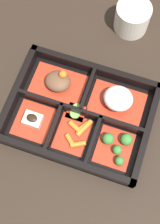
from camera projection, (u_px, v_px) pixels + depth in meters
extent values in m
plane|color=black|center=(80.00, 115.00, 0.75)|extent=(3.00, 3.00, 0.00)
cube|color=black|center=(80.00, 115.00, 0.74)|extent=(0.33, 0.25, 0.01)
cube|color=black|center=(63.00, 160.00, 0.69)|extent=(0.33, 0.01, 0.04)
cube|color=black|center=(95.00, 70.00, 0.77)|extent=(0.33, 0.01, 0.04)
cube|color=black|center=(17.00, 92.00, 0.75)|extent=(0.01, 0.25, 0.04)
cube|color=black|center=(146.00, 134.00, 0.71)|extent=(0.01, 0.25, 0.04)
cube|color=black|center=(80.00, 112.00, 0.73)|extent=(0.30, 0.01, 0.04)
cube|color=black|center=(54.00, 128.00, 0.72)|extent=(0.01, 0.11, 0.04)
cube|color=black|center=(93.00, 141.00, 0.71)|extent=(0.01, 0.11, 0.04)
cube|color=black|center=(88.00, 92.00, 0.75)|extent=(0.01, 0.11, 0.04)
cube|color=#B22D19|center=(58.00, 84.00, 0.76)|extent=(0.13, 0.09, 0.01)
ellipsoid|color=brown|center=(58.00, 81.00, 0.75)|extent=(0.06, 0.06, 0.03)
sphere|color=#D1661E|center=(63.00, 74.00, 0.73)|extent=(0.02, 0.02, 0.02)
cube|color=#B22D19|center=(117.00, 103.00, 0.75)|extent=(0.13, 0.09, 0.01)
ellipsoid|color=silver|center=(118.00, 99.00, 0.72)|extent=(0.07, 0.06, 0.05)
cube|color=#B22D19|center=(33.00, 121.00, 0.73)|extent=(0.09, 0.09, 0.01)
cube|color=beige|center=(33.00, 120.00, 0.72)|extent=(0.04, 0.03, 0.02)
ellipsoid|color=black|center=(32.00, 118.00, 0.71)|extent=(0.03, 0.02, 0.01)
cube|color=#B22D19|center=(74.00, 135.00, 0.72)|extent=(0.07, 0.09, 0.01)
cylinder|color=orange|center=(78.00, 144.00, 0.70)|extent=(0.04, 0.03, 0.01)
cylinder|color=orange|center=(74.00, 126.00, 0.72)|extent=(0.03, 0.02, 0.01)
cylinder|color=orange|center=(82.00, 127.00, 0.72)|extent=(0.03, 0.03, 0.01)
cylinder|color=orange|center=(72.00, 141.00, 0.71)|extent=(0.03, 0.03, 0.01)
cylinder|color=orange|center=(84.00, 128.00, 0.72)|extent=(0.03, 0.05, 0.01)
cube|color=#B22D19|center=(114.00, 148.00, 0.71)|extent=(0.08, 0.09, 0.01)
sphere|color=#387A33|center=(117.00, 150.00, 0.69)|extent=(0.02, 0.02, 0.02)
sphere|color=#387A33|center=(127.00, 139.00, 0.70)|extent=(0.03, 0.03, 0.03)
sphere|color=#387A33|center=(108.00, 139.00, 0.70)|extent=(0.03, 0.03, 0.03)
sphere|color=#387A33|center=(125.00, 140.00, 0.70)|extent=(0.02, 0.02, 0.02)
sphere|color=#387A33|center=(119.00, 161.00, 0.69)|extent=(0.02, 0.02, 0.02)
cube|color=#B22D19|center=(76.00, 112.00, 0.74)|extent=(0.04, 0.04, 0.01)
cylinder|color=#75A84C|center=(74.00, 111.00, 0.73)|extent=(0.02, 0.02, 0.00)
cylinder|color=#75A84C|center=(77.00, 108.00, 0.74)|extent=(0.02, 0.02, 0.00)
cylinder|color=#75A84C|center=(76.00, 109.00, 0.73)|extent=(0.02, 0.02, 0.01)
cylinder|color=#75A84C|center=(75.00, 114.00, 0.73)|extent=(0.02, 0.02, 0.01)
cylinder|color=beige|center=(132.00, 18.00, 0.80)|extent=(0.09, 0.09, 0.07)
cylinder|color=#597A38|center=(134.00, 9.00, 0.77)|extent=(0.07, 0.07, 0.01)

